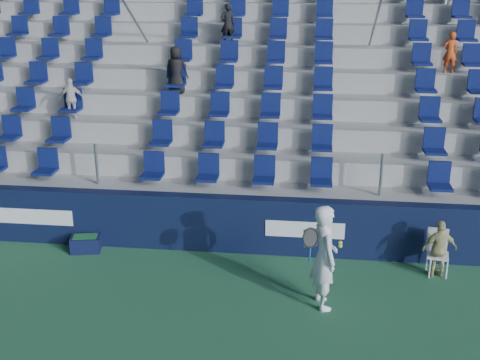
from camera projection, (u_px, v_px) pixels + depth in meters
name	position (u px, v px, depth m)	size (l,w,h in m)	color
ground	(207.00, 335.00, 9.74)	(70.00, 70.00, 0.00)	#2B6540
sponsor_wall	(233.00, 224.00, 12.49)	(24.00, 0.32, 1.20)	#0E1534
grandstand	(256.00, 101.00, 16.76)	(24.00, 8.17, 6.63)	#A0A09B
tennis_player	(324.00, 257.00, 10.30)	(0.71, 0.79, 1.89)	white
line_judge_chair	(437.00, 248.00, 11.59)	(0.46, 0.47, 0.90)	white
line_judge	(439.00, 249.00, 11.44)	(0.67, 0.28, 1.15)	tan
ball_bin	(86.00, 243.00, 12.59)	(0.67, 0.51, 0.34)	#0E1334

